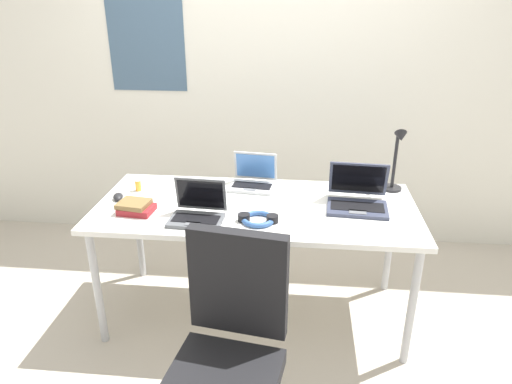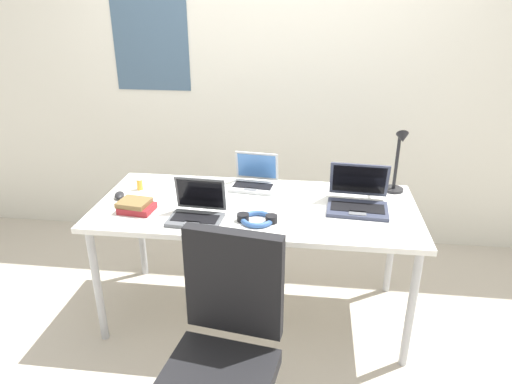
{
  "view_description": "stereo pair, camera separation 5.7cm",
  "coord_description": "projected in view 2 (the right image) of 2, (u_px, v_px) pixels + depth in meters",
  "views": [
    {
      "loc": [
        0.24,
        -2.36,
        1.84
      ],
      "look_at": [
        0.0,
        0.0,
        0.82
      ],
      "focal_mm": 32.49,
      "sensor_mm": 36.0,
      "label": 1
    },
    {
      "loc": [
        0.29,
        -2.35,
        1.84
      ],
      "look_at": [
        0.0,
        0.0,
        0.82
      ],
      "focal_mm": 32.49,
      "sensor_mm": 36.0,
      "label": 2
    }
  ],
  "objects": [
    {
      "name": "pill_bottle",
      "position": [
        140.0,
        183.0,
        2.81
      ],
      "size": [
        0.04,
        0.04,
        0.08
      ],
      "color": "gold",
      "rests_on": "desk"
    },
    {
      "name": "headphones",
      "position": [
        257.0,
        219.0,
        2.42
      ],
      "size": [
        0.21,
        0.18,
        0.04
      ],
      "color": "#335999",
      "rests_on": "desk"
    },
    {
      "name": "ground_plane",
      "position": [
        256.0,
        312.0,
        2.91
      ],
      "size": [
        12.0,
        12.0,
        0.0
      ],
      "primitive_type": "plane",
      "color": "#B7AD9E"
    },
    {
      "name": "laptop_back_right",
      "position": [
        254.0,
        180.0,
        2.84
      ],
      "size": [
        0.29,
        0.24,
        0.2
      ],
      "color": "#B7BABC",
      "rests_on": "desk"
    },
    {
      "name": "book_stack",
      "position": [
        136.0,
        206.0,
        2.53
      ],
      "size": [
        0.2,
        0.16,
        0.06
      ],
      "color": "maroon",
      "rests_on": "desk"
    },
    {
      "name": "computer_mouse",
      "position": [
        119.0,
        195.0,
        2.7
      ],
      "size": [
        0.08,
        0.11,
        0.03
      ],
      "primitive_type": "ellipsoid",
      "rotation": [
        0.0,
        0.0,
        0.32
      ],
      "color": "black",
      "rests_on": "desk"
    },
    {
      "name": "cell_phone",
      "position": [
        203.0,
        190.0,
        2.8
      ],
      "size": [
        0.09,
        0.15,
        0.01
      ],
      "primitive_type": "cube",
      "rotation": [
        0.0,
        0.0,
        -0.21
      ],
      "color": "black",
      "rests_on": "desk"
    },
    {
      "name": "laptop_near_mouse",
      "position": [
        358.0,
        200.0,
        2.57
      ],
      "size": [
        0.35,
        0.33,
        0.23
      ],
      "color": "#33384C",
      "rests_on": "desk"
    },
    {
      "name": "desk_lamp",
      "position": [
        398.0,
        162.0,
        2.7
      ],
      "size": [
        0.12,
        0.18,
        0.4
      ],
      "color": "black",
      "rests_on": "desk"
    },
    {
      "name": "office_chair",
      "position": [
        222.0,
        372.0,
        1.91
      ],
      "size": [
        0.52,
        0.57,
        0.97
      ],
      "color": "black",
      "rests_on": "ground_plane"
    },
    {
      "name": "laptop_front_right",
      "position": [
        197.0,
        211.0,
        2.44
      ],
      "size": [
        0.29,
        0.24,
        0.21
      ],
      "color": "#515459",
      "rests_on": "desk"
    },
    {
      "name": "wall_back",
      "position": [
        274.0,
        73.0,
        3.4
      ],
      "size": [
        6.0,
        0.13,
        2.6
      ],
      "color": "silver",
      "rests_on": "ground_plane"
    },
    {
      "name": "desk",
      "position": [
        256.0,
        214.0,
        2.64
      ],
      "size": [
        1.8,
        0.8,
        0.74
      ],
      "color": "white",
      "rests_on": "ground_plane"
    }
  ]
}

